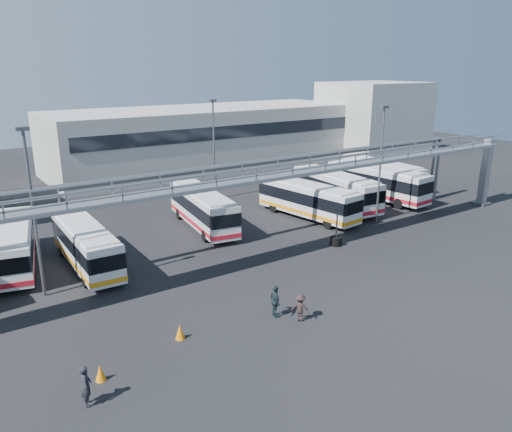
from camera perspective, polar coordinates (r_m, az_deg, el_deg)
ground at (r=33.32m, az=8.43°, el=-7.15°), size 140.00×140.00×0.00m
gantry at (r=35.86m, az=2.45°, el=4.04°), size 51.40×5.15×7.10m
warehouse at (r=69.21m, az=-5.64°, el=8.93°), size 42.00×14.00×8.00m
building_right at (r=80.44m, az=13.25°, el=10.75°), size 14.00×12.00×11.00m
light_pole_left at (r=31.47m, az=-24.16°, el=1.14°), size 0.70×0.35×10.21m
light_pole_mid at (r=44.67m, az=14.07°, el=6.40°), size 0.70×0.35×10.21m
light_pole_back at (r=51.27m, az=-4.84°, el=8.14°), size 0.70×0.35×10.21m
bus_1 at (r=38.02m, az=-25.89°, el=-2.87°), size 4.43×10.53×3.12m
bus_2 at (r=36.14m, az=-18.86°, el=-3.08°), size 2.60×10.12×3.05m
bus_4 at (r=42.77m, az=-6.11°, el=0.95°), size 4.04×10.95×3.25m
bus_6 at (r=45.61m, az=5.95°, el=1.93°), size 3.77×10.78×3.21m
bus_7 at (r=49.49m, az=9.11°, el=3.11°), size 3.52×11.31×3.38m
bus_8 at (r=53.12m, az=13.66°, el=3.85°), size 3.56×11.61×3.48m
bus_9 at (r=58.50m, az=14.54°, el=4.71°), size 2.95×10.12×3.04m
pedestrian_a at (r=22.60m, az=-18.84°, el=-17.87°), size 0.62×0.77×1.83m
pedestrian_c at (r=27.73m, az=5.09°, el=-10.39°), size 1.12×1.14×1.57m
pedestrian_d at (r=27.98m, az=2.22°, el=-9.74°), size 0.71×1.17×1.86m
cone_left at (r=24.18m, az=-17.37°, el=-16.75°), size 0.58×0.58×0.75m
cone_right at (r=26.44m, az=-8.68°, el=-12.96°), size 0.64×0.64×0.79m
tire_stack at (r=39.24m, az=9.13°, el=-2.75°), size 0.89×0.89×2.55m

